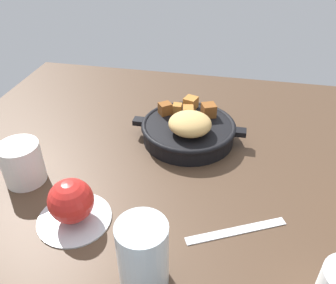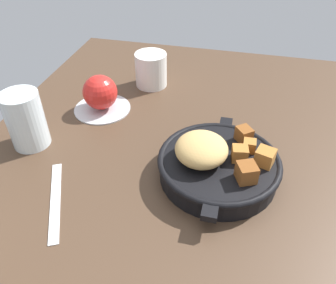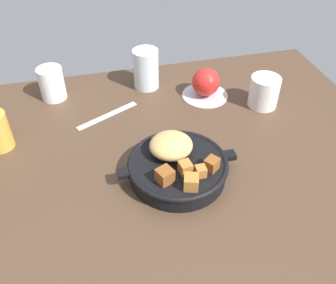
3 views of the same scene
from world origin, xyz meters
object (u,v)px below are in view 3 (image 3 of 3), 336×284
(red_apple, at_px, (206,82))
(butter_knife, at_px, (108,115))
(cast_iron_skillet, at_px, (177,165))
(water_glass_tall, at_px, (146,69))
(white_creamer_pitcher, at_px, (52,84))
(ceramic_mug_white, at_px, (264,92))

(red_apple, height_order, butter_knife, red_apple)
(cast_iron_skillet, height_order, water_glass_tall, water_glass_tall)
(butter_knife, height_order, white_creamer_pitcher, white_creamer_pitcher)
(red_apple, bearing_deg, ceramic_mug_white, -30.03)
(butter_knife, distance_m, water_glass_tall, 0.18)
(butter_knife, xyz_separation_m, ceramic_mug_white, (0.41, -0.05, 0.04))
(water_glass_tall, relative_size, white_creamer_pitcher, 1.25)
(red_apple, bearing_deg, cast_iron_skillet, -119.04)
(cast_iron_skillet, relative_size, butter_knife, 1.45)
(red_apple, relative_size, water_glass_tall, 0.68)
(ceramic_mug_white, bearing_deg, water_glass_tall, 149.36)
(cast_iron_skillet, distance_m, water_glass_tall, 0.37)
(butter_knife, xyz_separation_m, water_glass_tall, (0.13, 0.12, 0.05))
(cast_iron_skillet, relative_size, red_apple, 3.35)
(cast_iron_skillet, bearing_deg, butter_knife, 115.64)
(butter_knife, bearing_deg, red_apple, -20.19)
(cast_iron_skillet, distance_m, red_apple, 0.32)
(white_creamer_pitcher, bearing_deg, cast_iron_skillet, -55.84)
(white_creamer_pitcher, bearing_deg, butter_knife, -42.50)
(ceramic_mug_white, xyz_separation_m, water_glass_tall, (-0.28, 0.17, 0.01))
(ceramic_mug_white, relative_size, white_creamer_pitcher, 0.92)
(white_creamer_pitcher, bearing_deg, water_glass_tall, -0.71)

